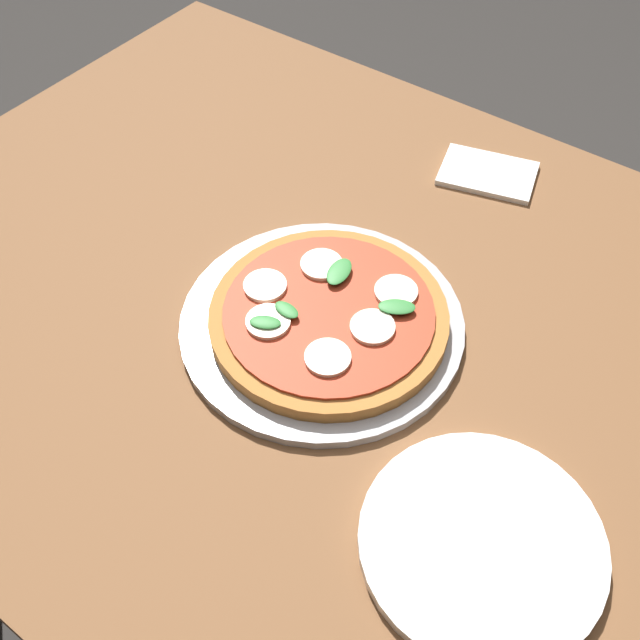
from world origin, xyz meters
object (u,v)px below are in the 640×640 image
serving_tray (320,322)px  napkin (488,173)px  dining_table (334,362)px  plate_white (482,543)px  pizza (329,316)px

serving_tray → napkin: (0.03, 0.36, -0.00)m
dining_table → plate_white: (0.28, -0.16, 0.10)m
serving_tray → pizza: 0.02m
serving_tray → plate_white: plate_white is taller
serving_tray → plate_white: 0.31m
pizza → napkin: (0.02, 0.36, -0.02)m
serving_tray → napkin: size_ratio=2.55×
serving_tray → plate_white: size_ratio=1.42×
pizza → plate_white: pizza is taller
serving_tray → pizza: pizza is taller
pizza → plate_white: 0.30m
dining_table → napkin: size_ratio=9.92×
dining_table → napkin: (0.03, 0.33, 0.10)m
dining_table → serving_tray: bearing=-96.0°
dining_table → napkin: 0.35m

